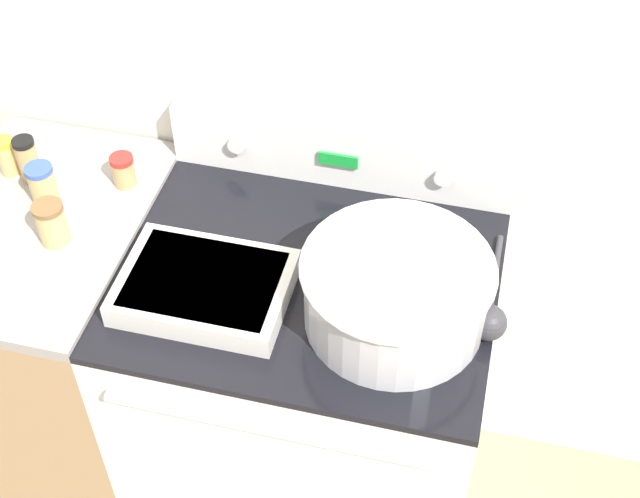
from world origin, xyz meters
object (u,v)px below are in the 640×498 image
ladle (489,317)px  spice_jar_blue_cap (43,184)px  spice_jar_yellow_cap (7,156)px  casserole_dish (205,286)px  mixing_bowl (396,289)px  spice_jar_black_cap (28,159)px  spice_jar_red_cap (123,171)px  spice_jar_brown_cap (52,223)px

ladle → spice_jar_blue_cap: size_ratio=3.12×
spice_jar_blue_cap → spice_jar_yellow_cap: size_ratio=1.05×
casserole_dish → mixing_bowl: bearing=4.9°
casserole_dish → spice_jar_black_cap: (-0.50, 0.24, 0.04)m
spice_jar_black_cap → mixing_bowl: bearing=-13.1°
spice_jar_black_cap → spice_jar_yellow_cap: (-0.06, 0.01, -0.01)m
spice_jar_blue_cap → spice_jar_black_cap: (-0.06, 0.06, 0.01)m
mixing_bowl → ladle: 0.19m
spice_jar_red_cap → spice_jar_blue_cap: bearing=-147.3°
spice_jar_black_cap → spice_jar_red_cap: bearing=9.0°
mixing_bowl → spice_jar_blue_cap: bearing=170.1°
spice_jar_yellow_cap → spice_jar_blue_cap: bearing=-30.0°
casserole_dish → spice_jar_red_cap: size_ratio=4.35×
spice_jar_brown_cap → spice_jar_black_cap: (-0.14, 0.17, 0.01)m
ladle → spice_jar_brown_cap: 0.93m
spice_jar_blue_cap → ladle: bearing=-7.0°
spice_jar_black_cap → casserole_dish: bearing=-25.5°
spice_jar_yellow_cap → casserole_dish: bearing=-23.9°
spice_jar_blue_cap → spice_jar_black_cap: spice_jar_black_cap is taller
ladle → spice_jar_yellow_cap: (-1.13, 0.20, 0.03)m
spice_jar_red_cap → spice_jar_blue_cap: (-0.15, -0.10, 0.01)m
mixing_bowl → spice_jar_brown_cap: (-0.75, 0.03, -0.02)m
ladle → spice_jar_black_cap: spice_jar_black_cap is taller
spice_jar_red_cap → spice_jar_yellow_cap: bearing=-175.0°
mixing_bowl → ladle: mixing_bowl is taller
spice_jar_brown_cap → spice_jar_blue_cap: size_ratio=1.03×
spice_jar_brown_cap → spice_jar_black_cap: spice_jar_black_cap is taller
mixing_bowl → spice_jar_yellow_cap: (-0.95, 0.22, -0.03)m
spice_jar_red_cap → spice_jar_blue_cap: spice_jar_blue_cap is taller
casserole_dish → spice_jar_brown_cap: size_ratio=3.37×
ladle → spice_jar_yellow_cap: size_ratio=3.28×
spice_jar_red_cap → spice_jar_black_cap: bearing=-171.0°
spice_jar_brown_cap → spice_jar_black_cap: bearing=128.9°
spice_jar_red_cap → spice_jar_yellow_cap: 0.28m
mixing_bowl → spice_jar_blue_cap: size_ratio=3.84×
spice_jar_black_cap → spice_jar_yellow_cap: bearing=170.6°
mixing_bowl → spice_jar_red_cap: mixing_bowl is taller
ladle → spice_jar_black_cap: bearing=170.1°
spice_jar_brown_cap → spice_jar_yellow_cap: (-0.20, 0.18, -0.00)m
mixing_bowl → spice_jar_black_cap: size_ratio=3.32×
spice_jar_blue_cap → spice_jar_yellow_cap: 0.14m
spice_jar_black_cap → spice_jar_yellow_cap: spice_jar_black_cap is taller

